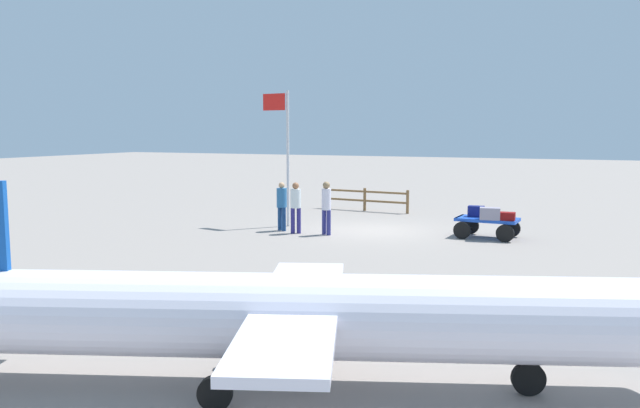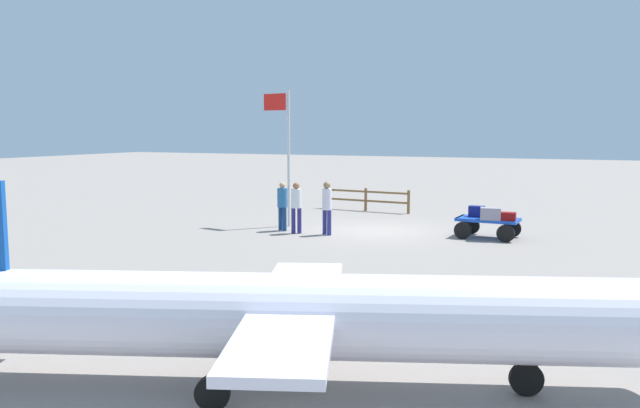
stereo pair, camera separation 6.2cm
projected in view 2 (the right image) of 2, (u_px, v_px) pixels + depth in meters
The scene contains 11 objects.
ground_plane at pixel (376, 231), 21.86m from camera, with size 120.00×120.00×0.00m, color gray.
luggage_cart at pixel (487, 224), 20.33m from camera, with size 1.96×1.31×0.65m.
suitcase_dark at pixel (477, 211), 20.56m from camera, with size 0.51×0.34×0.35m.
suitcase_olive at pixel (491, 214), 19.87m from camera, with size 0.67×0.48×0.38m.
suitcase_navy at pixel (506, 216), 19.74m from camera, with size 0.58×0.35×0.25m.
worker_lead at pixel (282, 203), 21.73m from camera, with size 0.44×0.44×1.67m.
worker_trailing at pixel (327, 204), 20.86m from camera, with size 0.39×0.39×1.76m.
worker_supervisor at pixel (296, 204), 21.17m from camera, with size 0.46×0.46×1.71m.
airplane_near at pixel (314, 315), 8.35m from camera, with size 10.06×5.21×2.76m.
flagpole at pixel (285, 144), 22.62m from camera, with size 1.07×0.22×4.81m.
wooden_fence at pixel (366, 198), 27.15m from camera, with size 3.99×0.49×0.97m.
Camera 2 is at (-6.91, 20.56, 3.43)m, focal length 35.83 mm.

